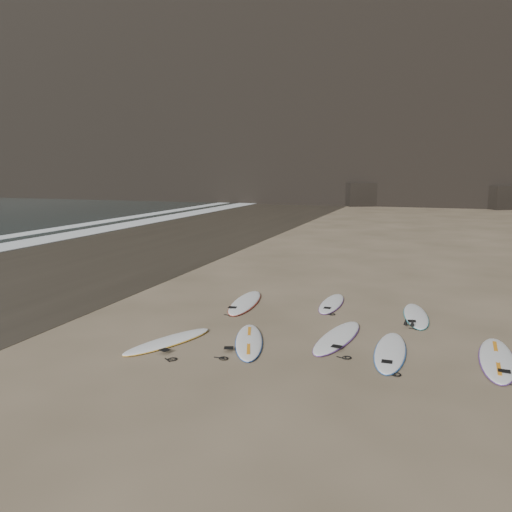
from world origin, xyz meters
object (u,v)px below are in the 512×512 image
(surfboard_7, at_px, (416,315))
(surfboard_5, at_px, (245,302))
(surfboard_1, at_px, (249,341))
(surfboard_6, at_px, (332,303))
(surfboard_0, at_px, (168,341))
(surfboard_2, at_px, (338,337))
(surfboard_3, at_px, (390,351))
(surfboard_4, at_px, (497,359))

(surfboard_7, bearing_deg, surfboard_5, 176.21)
(surfboard_1, relative_size, surfboard_6, 1.06)
(surfboard_0, bearing_deg, surfboard_2, 45.80)
(surfboard_2, xyz_separation_m, surfboard_5, (-3.08, 2.16, 0.00))
(surfboard_2, bearing_deg, surfboard_1, -144.55)
(surfboard_0, xyz_separation_m, surfboard_7, (5.19, 3.93, 0.00))
(surfboard_3, height_order, surfboard_4, surfboard_4)
(surfboard_1, height_order, surfboard_4, surfboard_4)
(surfboard_5, bearing_deg, surfboard_4, -27.41)
(surfboard_3, bearing_deg, surfboard_5, 146.94)
(surfboard_0, relative_size, surfboard_5, 0.86)
(surfboard_2, relative_size, surfboard_3, 1.03)
(surfboard_4, relative_size, surfboard_7, 1.12)
(surfboard_1, bearing_deg, surfboard_4, -11.85)
(surfboard_0, bearing_deg, surfboard_7, 59.76)
(surfboard_4, xyz_separation_m, surfboard_7, (-1.65, 2.69, -0.01))
(surfboard_1, xyz_separation_m, surfboard_3, (3.05, 0.39, 0.00))
(surfboard_1, xyz_separation_m, surfboard_4, (5.13, 0.66, 0.00))
(surfboard_6, xyz_separation_m, surfboard_7, (2.34, -0.48, 0.00))
(surfboard_3, distance_m, surfboard_5, 5.08)
(surfboard_5, height_order, surfboard_6, surfboard_5)
(surfboard_4, bearing_deg, surfboard_6, 144.76)
(surfboard_1, relative_size, surfboard_2, 0.92)
(surfboard_0, xyz_separation_m, surfboard_4, (6.85, 1.25, 0.01))
(surfboard_1, height_order, surfboard_3, surfboard_3)
(surfboard_4, distance_m, surfboard_7, 3.15)
(surfboard_7, bearing_deg, surfboard_6, 161.42)
(surfboard_0, distance_m, surfboard_4, 6.96)
(surfboard_4, bearing_deg, surfboard_7, 124.81)
(surfboard_1, distance_m, surfboard_4, 5.17)
(surfboard_3, relative_size, surfboard_5, 0.93)
(surfboard_3, height_order, surfboard_5, surfboard_5)
(surfboard_3, bearing_deg, surfboard_2, 155.04)
(surfboard_5, bearing_deg, surfboard_6, 10.67)
(surfboard_2, bearing_deg, surfboard_3, -15.52)
(surfboard_2, height_order, surfboard_4, surfboard_4)
(surfboard_1, height_order, surfboard_5, surfboard_5)
(surfboard_2, distance_m, surfboard_7, 2.92)
(surfboard_4, bearing_deg, surfboard_1, -169.45)
(surfboard_3, height_order, surfboard_7, surfboard_3)
(surfboard_0, relative_size, surfboard_3, 0.93)
(surfboard_6, bearing_deg, surfboard_7, -11.47)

